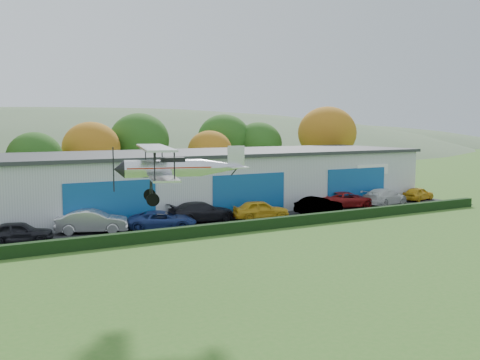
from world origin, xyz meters
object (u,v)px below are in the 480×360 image
biplane (174,166)px  hangar (218,179)px  car_0 (19,232)px  car_8 (418,194)px  car_1 (93,221)px  car_5 (319,205)px  car_6 (347,200)px  car_3 (202,212)px  car_2 (163,220)px  car_4 (261,210)px  car_7 (385,197)px

biplane → hangar: bearing=73.9°
car_0 → biplane: 16.65m
hangar → car_8: size_ratio=10.13×
car_1 → biplane: size_ratio=0.75×
car_5 → car_6: bearing=-77.6°
car_3 → car_5: (10.56, -1.53, -0.06)m
car_0 → car_3: bearing=-70.2°
car_0 → car_2: 9.88m
car_0 → car_4: 18.51m
car_7 → car_3: bearing=73.8°
car_3 → car_7: size_ratio=1.00×
car_0 → car_3: (13.82, 1.36, 0.07)m
car_4 → biplane: biplane is taller
car_7 → car_5: bearing=81.4°
hangar → car_7: bearing=-27.6°
car_2 → car_6: (19.01, 1.56, 0.03)m
car_2 → biplane: bearing=-176.4°
car_6 → car_8: size_ratio=1.31×
car_0 → car_7: bearing=-74.7°
car_0 → car_3: 13.88m
hangar → biplane: size_ratio=6.00×
car_4 → car_5: bearing=-76.2°
car_1 → car_8: car_1 is taller
car_3 → hangar: bearing=-35.2°
car_3 → biplane: (-8.95, -16.40, 5.14)m
car_5 → car_7: (8.62, 0.85, 0.06)m
car_5 → car_7: size_ratio=0.81×
car_0 → car_2: (9.88, -0.26, -0.03)m
hangar → biplane: bearing=-120.8°
car_0 → car_7: car_7 is taller
car_3 → car_6: 15.07m
hangar → car_4: bearing=-91.4°
car_0 → biplane: bearing=-147.9°
hangar → car_6: (10.17, -6.85, -1.88)m
car_0 → car_4: car_4 is taller
car_6 → car_8: (9.45, 0.07, -0.05)m
car_5 → hangar: bearing=28.5°
hangar → car_7: (14.29, -7.47, -1.81)m
car_2 → car_5: (14.50, 0.09, 0.04)m
car_0 → car_3: size_ratio=0.78×
car_3 → car_6: car_3 is taller
car_0 → car_6: bearing=-73.3°
car_0 → car_8: (38.33, 1.37, -0.05)m
car_8 → car_5: bearing=83.9°
car_6 → car_7: size_ratio=0.96×
car_7 → car_6: bearing=67.2°
hangar → car_0: (-18.71, -8.15, -1.88)m
car_0 → car_7: (33.00, 0.68, 0.06)m
biplane → car_0: bearing=122.7°
car_1 → car_3: bearing=-67.5°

